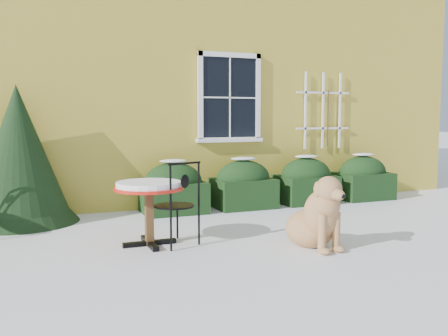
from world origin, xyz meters
name	(u,v)px	position (x,y,z in m)	size (l,w,h in m)	color
ground	(254,247)	(0.00, 0.00, 0.00)	(80.00, 80.00, 0.00)	white
house	(134,53)	(0.00, 7.00, 3.22)	(12.40, 8.40, 6.40)	yellow
hedge_row	(275,183)	(1.65, 2.55, 0.40)	(4.95, 0.80, 0.91)	black
evergreen_shrub	(19,168)	(-2.71, 2.65, 0.85)	(1.75, 1.75, 2.12)	black
bistro_table	(149,192)	(-1.20, 0.56, 0.68)	(0.88, 0.88, 0.82)	black
patio_chair_near	(176,204)	(-0.88, 0.44, 0.53)	(0.62, 0.61, 1.07)	black
dog	(317,218)	(0.70, -0.36, 0.38)	(0.66, 1.07, 0.95)	tan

